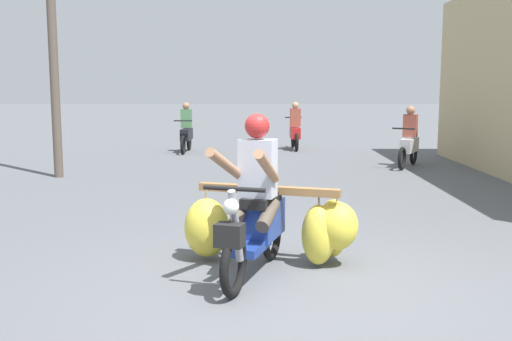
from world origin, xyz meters
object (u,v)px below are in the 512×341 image
(motorbike_distant_far_ahead, at_px, (186,132))
(motorbike_main_loaded, at_px, (272,220))
(motorbike_distant_ahead_right, at_px, (295,130))
(motorbike_distant_ahead_left, at_px, (409,142))
(utility_pole, at_px, (52,32))

(motorbike_distant_far_ahead, bearing_deg, motorbike_main_loaded, -78.12)
(motorbike_distant_ahead_right, relative_size, motorbike_distant_far_ahead, 1.00)
(motorbike_distant_ahead_left, bearing_deg, motorbike_distant_far_ahead, 151.01)
(motorbike_distant_ahead_right, relative_size, utility_pole, 0.28)
(motorbike_main_loaded, xyz_separation_m, motorbike_distant_ahead_left, (3.26, 7.75, 0.07))
(motorbike_distant_ahead_right, height_order, utility_pole, utility_pole)
(motorbike_distant_far_ahead, bearing_deg, utility_pole, -112.97)
(motorbike_distant_far_ahead, bearing_deg, motorbike_distant_ahead_left, -28.99)
(motorbike_main_loaded, relative_size, utility_pole, 0.32)
(motorbike_main_loaded, height_order, motorbike_distant_far_ahead, motorbike_main_loaded)
(utility_pole, bearing_deg, motorbike_distant_ahead_left, 12.47)
(motorbike_distant_ahead_left, xyz_separation_m, motorbike_distant_far_ahead, (-5.54, 3.07, 0.00))
(motorbike_main_loaded, relative_size, motorbike_distant_ahead_left, 1.26)
(motorbike_distant_ahead_left, bearing_deg, motorbike_main_loaded, -112.81)
(motorbike_distant_ahead_right, xyz_separation_m, motorbike_distant_far_ahead, (-3.11, -0.70, 0.00))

